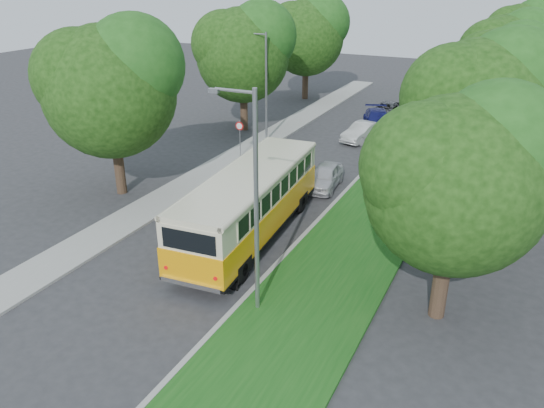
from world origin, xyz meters
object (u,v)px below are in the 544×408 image
at_px(vintage_bus, 250,205).
at_px(car_silver, 325,177).
at_px(car_grey, 386,110).
at_px(car_white, 362,132).
at_px(car_blue, 378,120).
at_px(lamppost_near, 254,198).
at_px(lamppost_far, 265,84).

xyz_separation_m(vintage_bus, car_silver, (0.86, 7.22, -0.96)).
distance_m(vintage_bus, car_grey, 24.09).
xyz_separation_m(car_silver, car_grey, (-0.99, 16.84, -0.04)).
height_order(car_white, car_blue, car_blue).
xyz_separation_m(lamppost_near, lamppost_far, (-8.91, 18.50, -0.25)).
relative_size(lamppost_far, car_grey, 1.70).
bearing_deg(vintage_bus, lamppost_near, -64.48).
bearing_deg(car_grey, car_white, -83.33).
xyz_separation_m(car_white, car_grey, (-0.21, 7.24, -0.04)).
height_order(car_silver, car_white, car_silver).
distance_m(car_silver, car_grey, 16.87).
bearing_deg(car_white, car_silver, -71.38).
relative_size(vintage_bus, car_white, 2.75).
height_order(car_white, car_grey, car_white).
height_order(vintage_bus, car_blue, vintage_bus).
height_order(vintage_bus, car_grey, vintage_bus).
bearing_deg(lamppost_far, car_silver, -42.61).
xyz_separation_m(car_silver, car_blue, (-0.65, 13.11, 0.05)).
distance_m(lamppost_far, vintage_bus, 15.14).
bearing_deg(lamppost_near, car_white, 97.15).
height_order(lamppost_near, car_silver, lamppost_near).
height_order(car_blue, car_grey, car_blue).
relative_size(car_silver, car_grey, 0.87).
height_order(lamppost_far, car_silver, lamppost_far).
bearing_deg(car_grey, lamppost_far, -114.78).
bearing_deg(vintage_bus, lamppost_far, 109.75).
xyz_separation_m(lamppost_near, car_blue, (-2.60, 25.20, -3.66)).
distance_m(lamppost_near, car_blue, 25.60).
height_order(lamppost_far, car_white, lamppost_far).
distance_m(lamppost_near, car_white, 22.18).
bearing_deg(car_silver, lamppost_near, -86.47).
bearing_deg(lamppost_near, car_silver, 99.12).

